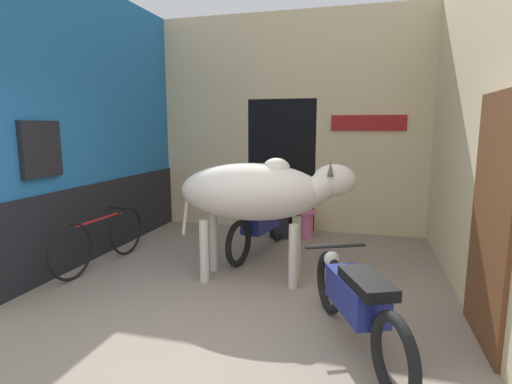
{
  "coord_description": "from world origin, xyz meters",
  "views": [
    {
      "loc": [
        1.26,
        -2.86,
        1.82
      ],
      "look_at": [
        0.0,
        1.81,
        1.02
      ],
      "focal_mm": 28.0,
      "sensor_mm": 36.0,
      "label": 1
    }
  ],
  "objects_px": {
    "motorcycle_near": "(356,300)",
    "motorcycle_far": "(261,224)",
    "bicycle": "(102,239)",
    "shopkeeper_seated": "(281,197)",
    "plastic_stool": "(306,223)",
    "cow": "(258,193)"
  },
  "relations": [
    {
      "from": "cow",
      "to": "shopkeeper_seated",
      "type": "xyz_separation_m",
      "value": [
        -0.12,
        1.94,
        -0.38
      ]
    },
    {
      "from": "cow",
      "to": "motorcycle_far",
      "type": "height_order",
      "value": "cow"
    },
    {
      "from": "shopkeeper_seated",
      "to": "plastic_stool",
      "type": "relative_size",
      "value": 2.88
    },
    {
      "from": "cow",
      "to": "motorcycle_far",
      "type": "xyz_separation_m",
      "value": [
        -0.23,
        1.02,
        -0.64
      ]
    },
    {
      "from": "motorcycle_far",
      "to": "plastic_stool",
      "type": "distance_m",
      "value": 1.1
    },
    {
      "from": "motorcycle_near",
      "to": "motorcycle_far",
      "type": "bearing_deg",
      "value": 121.47
    },
    {
      "from": "motorcycle_far",
      "to": "bicycle",
      "type": "relative_size",
      "value": 1.11
    },
    {
      "from": "motorcycle_far",
      "to": "plastic_stool",
      "type": "relative_size",
      "value": 4.31
    },
    {
      "from": "motorcycle_near",
      "to": "plastic_stool",
      "type": "height_order",
      "value": "motorcycle_near"
    },
    {
      "from": "motorcycle_near",
      "to": "bicycle",
      "type": "distance_m",
      "value": 3.47
    },
    {
      "from": "motorcycle_near",
      "to": "motorcycle_far",
      "type": "xyz_separation_m",
      "value": [
        -1.39,
        2.27,
        0.0
      ]
    },
    {
      "from": "shopkeeper_seated",
      "to": "plastic_stool",
      "type": "height_order",
      "value": "shopkeeper_seated"
    },
    {
      "from": "plastic_stool",
      "to": "cow",
      "type": "bearing_deg",
      "value": -98.37
    },
    {
      "from": "motorcycle_near",
      "to": "motorcycle_far",
      "type": "relative_size",
      "value": 0.93
    },
    {
      "from": "motorcycle_far",
      "to": "shopkeeper_seated",
      "type": "distance_m",
      "value": 0.96
    },
    {
      "from": "shopkeeper_seated",
      "to": "motorcycle_far",
      "type": "bearing_deg",
      "value": -96.81
    },
    {
      "from": "bicycle",
      "to": "shopkeeper_seated",
      "type": "xyz_separation_m",
      "value": [
        1.98,
        2.02,
        0.32
      ]
    },
    {
      "from": "bicycle",
      "to": "plastic_stool",
      "type": "distance_m",
      "value": 3.16
    },
    {
      "from": "bicycle",
      "to": "cow",
      "type": "bearing_deg",
      "value": 2.16
    },
    {
      "from": "bicycle",
      "to": "shopkeeper_seated",
      "type": "relative_size",
      "value": 1.35
    },
    {
      "from": "motorcycle_near",
      "to": "cow",
      "type": "bearing_deg",
      "value": 132.72
    },
    {
      "from": "bicycle",
      "to": "shopkeeper_seated",
      "type": "height_order",
      "value": "shopkeeper_seated"
    }
  ]
}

